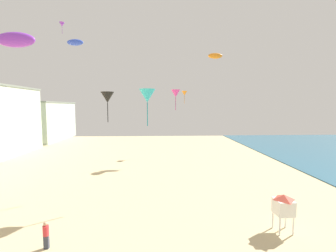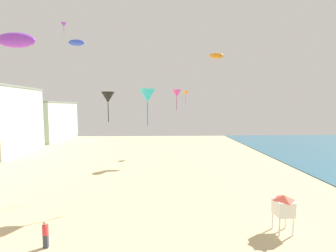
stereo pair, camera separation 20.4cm
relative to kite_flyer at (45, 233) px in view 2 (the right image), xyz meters
The scene contains 11 objects.
boardwalk_hotel_far 50.45m from the kite_flyer, 118.25° to the left, with size 13.49×16.99×9.45m.
kite_flyer is the anchor object (origin of this frame).
lifeguard_stand 15.02m from the kite_flyer, ahead, with size 1.10×1.10×2.55m.
kite_magenta_delta 25.02m from the kite_flyer, 66.50° to the left, with size 1.36×1.36×3.10m.
kite_blue_parafoil 25.83m from the kite_flyer, 103.81° to the left, with size 2.21×0.62×0.86m.
kite_purple_parafoil 12.88m from the kite_flyer, 132.71° to the left, with size 2.65×0.74×1.03m.
kite_purple_delta 33.58m from the kite_flyer, 109.23° to the left, with size 0.79×0.79×1.79m.
kite_black_delta 12.98m from the kite_flyer, 80.87° to the left, with size 1.33×1.33×3.02m.
kite_orange_parafoil 34.56m from the kite_flyer, 57.76° to the left, with size 2.42×0.67×0.94m.
kite_orange_delta 31.45m from the kite_flyer, 67.76° to the left, with size 0.98×0.98×2.23m.
kite_cyan_delta 12.70m from the kite_flyer, 53.70° to the left, with size 1.48×1.48×3.36m.
Camera 2 is at (3.26, -2.87, 8.39)m, focal length 24.10 mm.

